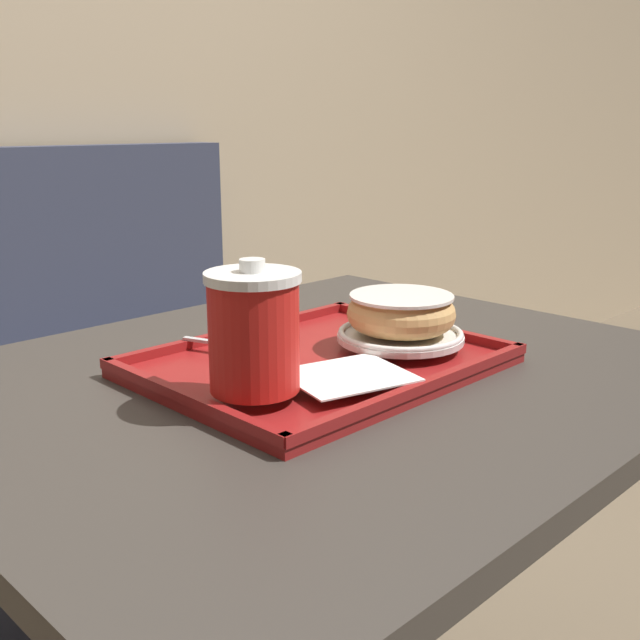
{
  "coord_description": "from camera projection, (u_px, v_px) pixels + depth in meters",
  "views": [
    {
      "loc": [
        -0.62,
        -0.62,
        1.05
      ],
      "look_at": [
        -0.0,
        -0.0,
        0.82
      ],
      "focal_mm": 42.0,
      "sensor_mm": 36.0,
      "label": 1
    }
  ],
  "objects": [
    {
      "name": "serving_tray",
      "position": [
        320.0,
        364.0,
        0.92
      ],
      "size": [
        0.41,
        0.33,
        0.02
      ],
      "color": "maroon",
      "rests_on": "cafe_table"
    },
    {
      "name": "booth_bench",
      "position": [
        39.0,
        470.0,
        1.63
      ],
      "size": [
        1.2,
        0.44,
        1.0
      ],
      "color": "#33384C",
      "rests_on": "ground_plane"
    },
    {
      "name": "napkin_paper",
      "position": [
        348.0,
        375.0,
        0.83
      ],
      "size": [
        0.16,
        0.14,
        0.0
      ],
      "rotation": [
        0.0,
        0.0,
        -0.27
      ],
      "color": "white",
      "rests_on": "serving_tray"
    },
    {
      "name": "spoon",
      "position": [
        258.0,
        347.0,
        0.92
      ],
      "size": [
        0.07,
        0.15,
        0.01
      ],
      "rotation": [
        0.0,
        0.0,
        5.06
      ],
      "color": "silver",
      "rests_on": "serving_tray"
    },
    {
      "name": "cafe_table",
      "position": [
        320.0,
        497.0,
        0.97
      ],
      "size": [
        0.92,
        0.76,
        0.75
      ],
      "color": "#38332D",
      "rests_on": "ground_plane"
    },
    {
      "name": "plate_with_chocolate_donut",
      "position": [
        400.0,
        335.0,
        0.97
      ],
      "size": [
        0.16,
        0.16,
        0.01
      ],
      "color": "white",
      "rests_on": "serving_tray"
    },
    {
      "name": "donut_chocolate_glazed",
      "position": [
        401.0,
        312.0,
        0.96
      ],
      "size": [
        0.14,
        0.14,
        0.05
      ],
      "color": "tan",
      "rests_on": "plate_with_chocolate_donut"
    },
    {
      "name": "coffee_cup_front",
      "position": [
        254.0,
        331.0,
        0.77
      ],
      "size": [
        0.1,
        0.1,
        0.14
      ],
      "color": "red",
      "rests_on": "serving_tray"
    }
  ]
}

